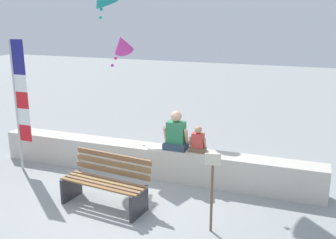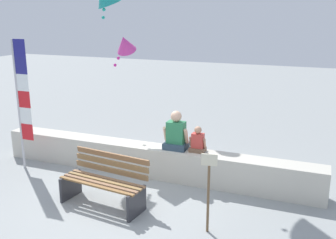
{
  "view_description": "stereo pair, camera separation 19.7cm",
  "coord_description": "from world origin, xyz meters",
  "views": [
    {
      "loc": [
        2.95,
        -5.66,
        3.27
      ],
      "look_at": [
        0.38,
        1.31,
        1.23
      ],
      "focal_mm": 41.91,
      "sensor_mm": 36.0,
      "label": 1
    },
    {
      "loc": [
        3.13,
        -5.58,
        3.27
      ],
      "look_at": [
        0.38,
        1.31,
        1.23
      ],
      "focal_mm": 41.91,
      "sensor_mm": 36.0,
      "label": 2
    }
  ],
  "objects": [
    {
      "name": "seawall_ledge",
      "position": [
        0.0,
        1.31,
        0.32
      ],
      "size": [
        6.85,
        0.47,
        0.63
      ],
      "primitive_type": "cube",
      "color": "beige",
      "rests_on": "ground"
    },
    {
      "name": "kite_magenta",
      "position": [
        -1.5,
        3.14,
        2.51
      ],
      "size": [
        0.58,
        0.61,
        0.87
      ],
      "color": "#DB3D9E"
    },
    {
      "name": "person_child",
      "position": [
        0.99,
        1.36,
        0.83
      ],
      "size": [
        0.33,
        0.25,
        0.51
      ],
      "color": "brown",
      "rests_on": "seawall_ledge"
    },
    {
      "name": "ground_plane",
      "position": [
        0.0,
        0.0,
        0.0
      ],
      "size": [
        40.0,
        40.0,
        0.0
      ],
      "primitive_type": "plane",
      "color": "gray"
    },
    {
      "name": "park_bench",
      "position": [
        -0.22,
        -0.17,
        0.41
      ],
      "size": [
        1.59,
        0.78,
        0.88
      ],
      "color": "brown",
      "rests_on": "ground"
    },
    {
      "name": "sign_post",
      "position": [
        1.7,
        -0.36,
        0.75
      ],
      "size": [
        0.24,
        0.06,
        1.27
      ],
      "color": "brown",
      "rests_on": "ground"
    },
    {
      "name": "person_adult",
      "position": [
        0.53,
        1.36,
        0.93
      ],
      "size": [
        0.51,
        0.37,
        0.78
      ],
      "color": "#2C4153",
      "rests_on": "seawall_ledge"
    },
    {
      "name": "flag_banner",
      "position": [
        -2.63,
        0.66,
        1.57
      ],
      "size": [
        0.33,
        0.05,
        2.76
      ],
      "color": "#B7B7BC",
      "rests_on": "ground"
    }
  ]
}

